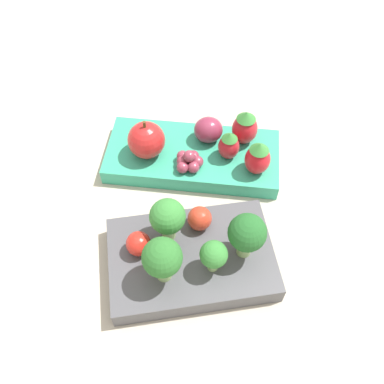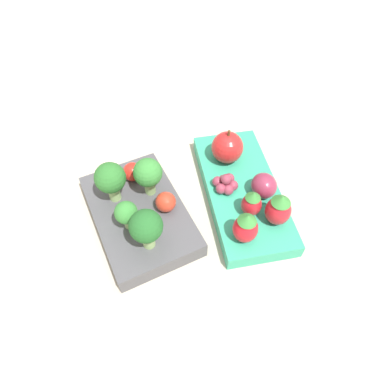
% 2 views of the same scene
% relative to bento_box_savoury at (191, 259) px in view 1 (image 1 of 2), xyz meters
% --- Properties ---
extents(ground_plane, '(4.00, 4.00, 0.00)m').
position_rel_bento_box_savoury_xyz_m(ground_plane, '(0.01, -0.08, -0.01)').
color(ground_plane, '#BCB29E').
extents(bento_box_savoury, '(0.20, 0.14, 0.03)m').
position_rel_bento_box_savoury_xyz_m(bento_box_savoury, '(0.00, 0.00, 0.00)').
color(bento_box_savoury, '#4C4C51').
rests_on(bento_box_savoury, ground_plane).
extents(bento_box_fruit, '(0.24, 0.13, 0.02)m').
position_rel_bento_box_savoury_xyz_m(bento_box_fruit, '(-0.00, -0.15, -0.00)').
color(bento_box_fruit, '#33A87F').
rests_on(bento_box_fruit, ground_plane).
extents(broccoli_floret_0, '(0.04, 0.04, 0.06)m').
position_rel_bento_box_savoury_xyz_m(broccoli_floret_0, '(0.03, 0.03, 0.05)').
color(broccoli_floret_0, '#93B770').
rests_on(broccoli_floret_0, bento_box_savoury).
extents(broccoli_floret_1, '(0.04, 0.04, 0.06)m').
position_rel_bento_box_savoury_xyz_m(broccoli_floret_1, '(-0.06, -0.00, 0.05)').
color(broccoli_floret_1, '#93B770').
rests_on(broccoli_floret_1, bento_box_savoury).
extents(broccoli_floret_2, '(0.04, 0.04, 0.06)m').
position_rel_bento_box_savoury_xyz_m(broccoli_floret_2, '(0.02, -0.02, 0.05)').
color(broccoli_floret_2, '#93B770').
rests_on(broccoli_floret_2, bento_box_savoury).
extents(broccoli_floret_3, '(0.03, 0.03, 0.04)m').
position_rel_bento_box_savoury_xyz_m(broccoli_floret_3, '(-0.02, 0.02, 0.04)').
color(broccoli_floret_3, '#93B770').
rests_on(broccoli_floret_3, bento_box_savoury).
extents(cherry_tomato_0, '(0.03, 0.03, 0.03)m').
position_rel_bento_box_savoury_xyz_m(cherry_tomato_0, '(0.06, -0.01, 0.03)').
color(cherry_tomato_0, red).
rests_on(cherry_tomato_0, bento_box_savoury).
extents(cherry_tomato_1, '(0.03, 0.03, 0.03)m').
position_rel_bento_box_savoury_xyz_m(cherry_tomato_1, '(-0.01, -0.04, 0.03)').
color(cherry_tomato_1, red).
rests_on(cherry_tomato_1, bento_box_savoury).
extents(apple, '(0.05, 0.05, 0.06)m').
position_rel_bento_box_savoury_xyz_m(apple, '(0.05, -0.15, 0.03)').
color(apple, red).
rests_on(apple, bento_box_fruit).
extents(strawberry_0, '(0.03, 0.03, 0.05)m').
position_rel_bento_box_savoury_xyz_m(strawberry_0, '(-0.08, -0.12, 0.03)').
color(strawberry_0, red).
rests_on(strawberry_0, bento_box_fruit).
extents(strawberry_1, '(0.03, 0.03, 0.05)m').
position_rel_bento_box_savoury_xyz_m(strawberry_1, '(-0.07, -0.17, 0.03)').
color(strawberry_1, red).
rests_on(strawberry_1, bento_box_fruit).
extents(strawberry_2, '(0.03, 0.03, 0.04)m').
position_rel_bento_box_savoury_xyz_m(strawberry_2, '(-0.05, -0.14, 0.03)').
color(strawberry_2, red).
rests_on(strawberry_2, bento_box_fruit).
extents(plum, '(0.04, 0.03, 0.03)m').
position_rel_bento_box_savoury_xyz_m(plum, '(-0.03, -0.17, 0.03)').
color(plum, '#892D47').
rests_on(plum, bento_box_fruit).
extents(grape_cluster, '(0.04, 0.03, 0.03)m').
position_rel_bento_box_savoury_xyz_m(grape_cluster, '(0.00, -0.13, 0.02)').
color(grape_cluster, '#93384C').
rests_on(grape_cluster, bento_box_fruit).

